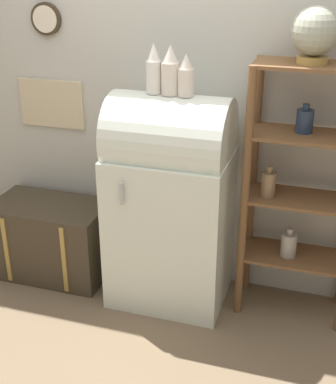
# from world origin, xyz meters

# --- Properties ---
(ground_plane) EXTENTS (12.00, 12.00, 0.00)m
(ground_plane) POSITION_xyz_m (0.00, 0.00, 0.00)
(ground_plane) COLOR #7A664C
(wall_back) EXTENTS (7.00, 0.09, 2.70)m
(wall_back) POSITION_xyz_m (-0.00, 0.57, 1.35)
(wall_back) COLOR #B7B7AD
(wall_back) RESTS_ON ground_plane
(refrigerator) EXTENTS (0.74, 0.60, 1.38)m
(refrigerator) POSITION_xyz_m (-0.00, 0.27, 0.71)
(refrigerator) COLOR silver
(refrigerator) RESTS_ON ground_plane
(suitcase_trunk) EXTENTS (0.79, 0.47, 0.54)m
(suitcase_trunk) POSITION_xyz_m (-0.89, 0.28, 0.27)
(suitcase_trunk) COLOR #423828
(suitcase_trunk) RESTS_ON ground_plane
(shelf_unit) EXTENTS (0.67, 0.34, 1.59)m
(shelf_unit) POSITION_xyz_m (0.78, 0.36, 0.89)
(shelf_unit) COLOR brown
(shelf_unit) RESTS_ON ground_plane
(globe) EXTENTS (0.26, 0.26, 0.30)m
(globe) POSITION_xyz_m (0.76, 0.35, 1.75)
(globe) COLOR #AD8942
(globe) RESTS_ON shelf_unit
(vase_left) EXTENTS (0.09, 0.09, 0.29)m
(vase_left) POSITION_xyz_m (-0.10, 0.26, 1.52)
(vase_left) COLOR white
(vase_left) RESTS_ON refrigerator
(vase_center) EXTENTS (0.10, 0.10, 0.28)m
(vase_center) POSITION_xyz_m (-0.00, 0.26, 1.51)
(vase_center) COLOR silver
(vase_center) RESTS_ON refrigerator
(vase_right) EXTENTS (0.09, 0.09, 0.24)m
(vase_right) POSITION_xyz_m (0.09, 0.25, 1.49)
(vase_right) COLOR silver
(vase_right) RESTS_ON refrigerator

